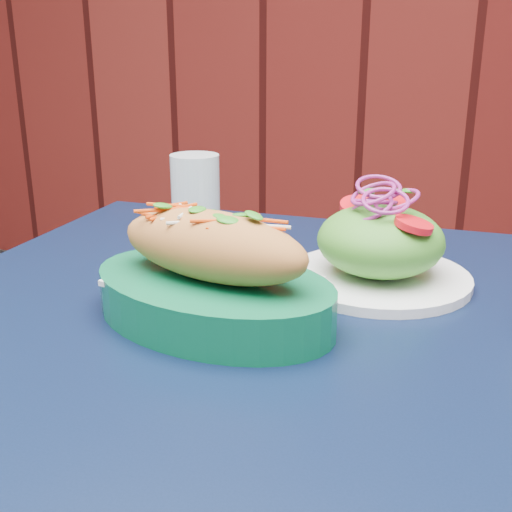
% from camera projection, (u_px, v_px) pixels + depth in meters
% --- Properties ---
extents(cafe_table, '(0.83, 0.83, 0.75)m').
position_uv_depth(cafe_table, '(253.00, 379.00, 0.74)').
color(cafe_table, black).
rests_on(cafe_table, ground).
extents(banh_mi_basket, '(0.31, 0.24, 0.13)m').
position_uv_depth(banh_mi_basket, '(213.00, 277.00, 0.68)').
color(banh_mi_basket, '#0A5E39').
rests_on(banh_mi_basket, cafe_table).
extents(salad_plate, '(0.23, 0.23, 0.12)m').
position_uv_depth(salad_plate, '(380.00, 247.00, 0.78)').
color(salad_plate, white).
rests_on(salad_plate, cafe_table).
extents(water_glass, '(0.07, 0.07, 0.12)m').
position_uv_depth(water_glass, '(196.00, 194.00, 0.98)').
color(water_glass, silver).
rests_on(water_glass, cafe_table).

